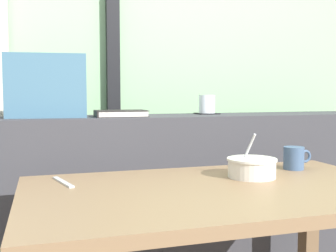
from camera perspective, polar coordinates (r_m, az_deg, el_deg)
The scene contains 11 objects.
outdoor_backdrop at distance 2.43m, azimuth -4.95°, elevation 14.33°, with size 4.80×0.08×2.80m, color #8EBC89.
window_divider_post at distance 2.32m, azimuth -7.65°, elevation 12.26°, with size 0.07×0.05×2.60m, color black.
dark_console_ledge at distance 1.93m, azimuth -1.18°, elevation -11.84°, with size 2.80×0.31×0.89m, color #38383D.
breakfast_table at distance 1.31m, azimuth 6.94°, elevation -12.88°, with size 1.18×0.68×0.70m.
coaster_square at distance 1.99m, azimuth 5.38°, elevation 1.73°, with size 0.10×0.10×0.01m, color black.
juice_glass at distance 1.99m, azimuth 5.39°, elevation 2.90°, with size 0.08×0.08×0.09m.
closed_book at distance 1.78m, azimuth -6.60°, elevation 1.74°, with size 0.22×0.14×0.03m.
throw_pillow at distance 1.78m, azimuth -16.40°, elevation 5.33°, with size 0.32×0.14×0.26m, color #426B84.
soup_bowl at distance 1.44m, azimuth 11.50°, elevation -5.69°, with size 0.17×0.17×0.15m.
fork_utensil at distance 1.37m, azimuth -14.32°, elevation -7.52°, with size 0.02×0.17×0.01m, color silver.
ceramic_mug at distance 1.63m, azimuth 17.07°, elevation -4.25°, with size 0.11×0.08×0.08m.
Camera 1 is at (-0.50, -1.23, 0.99)m, focal length 44.06 mm.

